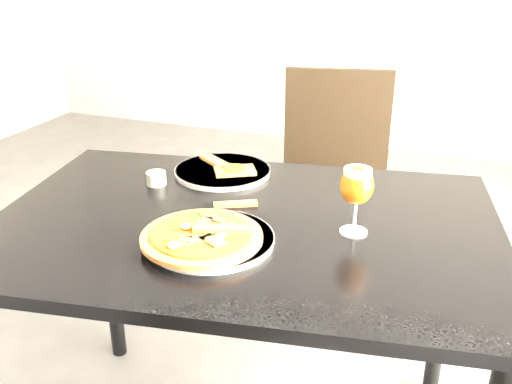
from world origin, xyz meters
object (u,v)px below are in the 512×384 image
at_px(dining_table, 244,253).
at_px(beer_glass, 357,186).
at_px(chair_far, 333,184).
at_px(pizza, 202,235).

distance_m(dining_table, beer_glass, 0.33).
relative_size(chair_far, pizza, 3.48).
bearing_deg(pizza, beer_glass, 30.80).
bearing_deg(pizza, dining_table, 75.67).
relative_size(dining_table, pizza, 4.95).
height_order(chair_far, pizza, chair_far).
height_order(dining_table, chair_far, chair_far).
xyz_separation_m(chair_far, beer_glass, (0.23, -0.83, 0.35)).
xyz_separation_m(chair_far, pizza, (-0.06, -1.00, 0.26)).
distance_m(chair_far, beer_glass, 0.93).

